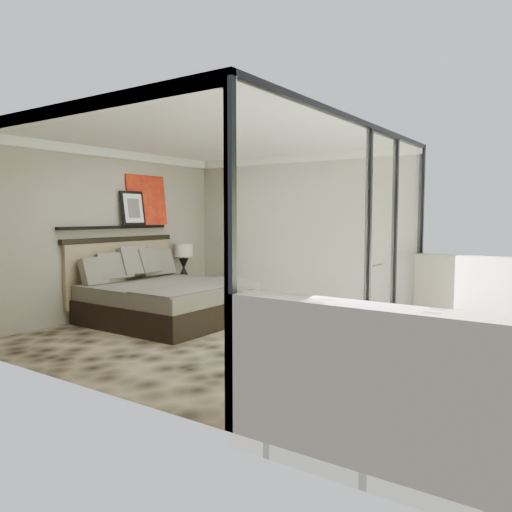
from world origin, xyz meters
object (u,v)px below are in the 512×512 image
Objects in this scene: lounger at (419,359)px; table_lamp at (184,256)px; bed at (164,298)px; nightstand at (186,291)px.

table_lamp is at bearing 150.45° from lounger.
bed is at bearing -59.12° from table_lamp.
nightstand is (-0.76, 1.36, -0.12)m from bed.
table_lamp is 0.41× the size of lounger.
table_lamp is at bearing 163.26° from nightstand.
bed is 1.56m from nightstand.
lounger is at bearing -19.51° from table_lamp.
table_lamp is (-0.81, 1.35, 0.55)m from bed.
bed is 3.63× the size of table_lamp.
bed reaches higher than table_lamp.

